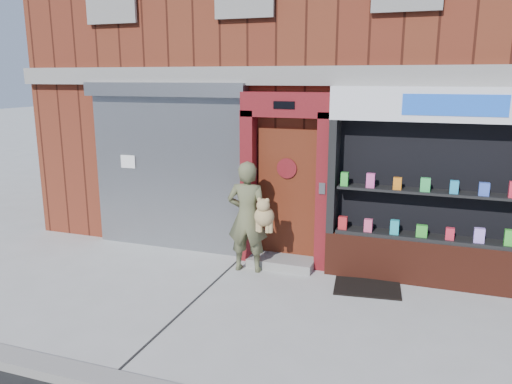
% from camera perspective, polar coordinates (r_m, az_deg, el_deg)
% --- Properties ---
extents(ground, '(80.00, 80.00, 0.00)m').
position_cam_1_polar(ground, '(6.88, 4.96, -14.11)').
color(ground, '#9E9E99').
rests_on(ground, ground).
extents(building, '(12.00, 8.16, 8.00)m').
position_cam_1_polar(building, '(12.06, 12.90, 16.82)').
color(building, maroon).
rests_on(building, ground).
extents(shutter_bay, '(3.10, 0.30, 3.04)m').
position_cam_1_polar(shutter_bay, '(9.17, -10.12, 3.94)').
color(shutter_bay, gray).
rests_on(shutter_bay, ground).
extents(red_door_bay, '(1.52, 0.58, 2.90)m').
position_cam_1_polar(red_door_bay, '(8.29, 3.40, 1.33)').
color(red_door_bay, maroon).
rests_on(red_door_bay, ground).
extents(pharmacy_bay, '(3.50, 0.41, 3.00)m').
position_cam_1_polar(pharmacy_bay, '(7.96, 20.84, -0.63)').
color(pharmacy_bay, '#552014').
rests_on(pharmacy_bay, ground).
extents(woman, '(0.86, 0.59, 1.83)m').
position_cam_1_polar(woman, '(8.08, -0.85, -2.84)').
color(woman, brown).
rests_on(woman, ground).
extents(doormat, '(1.06, 0.80, 0.02)m').
position_cam_1_polar(doormat, '(7.88, 12.59, -10.63)').
color(doormat, black).
rests_on(doormat, ground).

